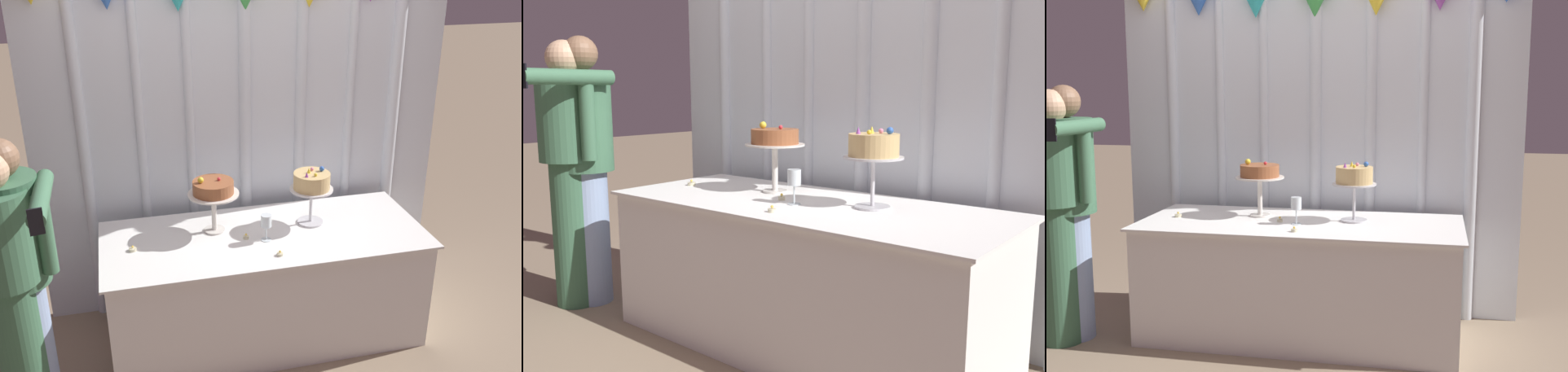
{
  "view_description": "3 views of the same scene",
  "coord_description": "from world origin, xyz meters",
  "views": [
    {
      "loc": [
        -0.83,
        -3.09,
        2.51
      ],
      "look_at": [
        -0.0,
        0.19,
        1.04
      ],
      "focal_mm": 41.21,
      "sensor_mm": 36.0,
      "label": 1
    },
    {
      "loc": [
        1.65,
        -2.1,
        1.29
      ],
      "look_at": [
        -0.17,
        0.15,
        0.8
      ],
      "focal_mm": 39.56,
      "sensor_mm": 36.0,
      "label": 2
    },
    {
      "loc": [
        0.81,
        -3.73,
        1.59
      ],
      "look_at": [
        0.06,
        0.04,
        0.98
      ],
      "focal_mm": 44.03,
      "sensor_mm": 36.0,
      "label": 3
    }
  ],
  "objects": [
    {
      "name": "tealight_far_left",
      "position": [
        -0.81,
        0.09,
        0.76
      ],
      "size": [
        0.05,
        0.05,
        0.03
      ],
      "color": "beige",
      "rests_on": "cake_table"
    },
    {
      "name": "cake_table",
      "position": [
        0.0,
        0.1,
        0.37
      ],
      "size": [
        2.01,
        0.84,
        0.75
      ],
      "color": "white",
      "rests_on": "ground_plane"
    },
    {
      "name": "cake_display_nearright",
      "position": [
        0.33,
        0.18,
        1.02
      ],
      "size": [
        0.28,
        0.28,
        0.38
      ],
      "color": "silver",
      "rests_on": "cake_table"
    },
    {
      "name": "draped_curtain",
      "position": [
        0.02,
        0.63,
        1.37
      ],
      "size": [
        2.78,
        0.2,
        2.5
      ],
      "color": "silver",
      "rests_on": "ground_plane"
    },
    {
      "name": "wine_glass",
      "position": [
        -0.01,
        0.02,
        0.87
      ],
      "size": [
        0.07,
        0.07,
        0.17
      ],
      "color": "silver",
      "rests_on": "cake_table"
    },
    {
      "name": "tealight_near_left",
      "position": [
        -0.13,
        0.07,
        0.76
      ],
      "size": [
        0.04,
        0.04,
        0.04
      ],
      "color": "beige",
      "rests_on": "cake_table"
    },
    {
      "name": "cake_display_nearleft",
      "position": [
        -0.29,
        0.22,
        1.02
      ],
      "size": [
        0.32,
        0.32,
        0.38
      ],
      "color": "silver",
      "rests_on": "cake_table"
    },
    {
      "name": "guest_girl_blue_dress",
      "position": [
        -1.39,
        -0.22,
        0.88
      ],
      "size": [
        0.46,
        0.66,
        1.6
      ],
      "color": "#93ADD6",
      "rests_on": "ground_plane"
    },
    {
      "name": "guest_man_pink_jacket",
      "position": [
        -1.44,
        -0.29,
        0.86
      ],
      "size": [
        0.51,
        0.34,
        1.57
      ],
      "color": "#3D6B4C",
      "rests_on": "ground_plane"
    },
    {
      "name": "tealight_near_right",
      "position": [
        0.02,
        -0.18,
        0.76
      ],
      "size": [
        0.04,
        0.04,
        0.03
      ],
      "color": "beige",
      "rests_on": "cake_table"
    },
    {
      "name": "ground_plane",
      "position": [
        0.0,
        0.0,
        0.0
      ],
      "size": [
        24.0,
        24.0,
        0.0
      ],
      "primitive_type": "plane",
      "color": "gray"
    }
  ]
}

